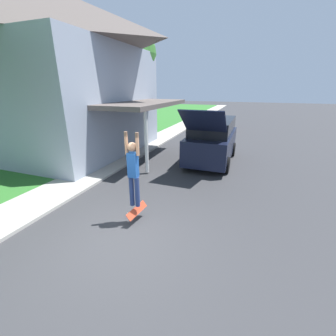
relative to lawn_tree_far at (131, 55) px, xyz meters
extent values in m
plane|color=#333335|center=(5.16, -10.38, -5.66)|extent=(120.00, 120.00, 0.00)
cube|color=#2D6B28|center=(-2.84, -4.38, -5.62)|extent=(10.00, 80.00, 0.08)
cube|color=#ADA89E|center=(1.56, -4.38, -5.61)|extent=(1.80, 80.00, 0.10)
cube|color=#99A3B2|center=(-2.91, -3.79, -2.75)|extent=(9.08, 8.44, 5.67)
pyramid|color=#5B514C|center=(-2.91, -3.79, 1.54)|extent=(9.88, 9.24, 2.91)
cube|color=#5B514C|center=(2.73, -3.79, -2.78)|extent=(2.60, 5.91, 0.20)
cylinder|color=silver|center=(3.83, -5.90, -4.23)|extent=(0.16, 0.16, 2.70)
cylinder|color=brown|center=(0.00, 0.00, -3.24)|extent=(0.36, 0.36, 4.69)
sphere|color=#38752D|center=(0.00, 0.00, 0.05)|extent=(3.41, 3.41, 3.41)
cube|color=black|center=(6.19, -3.13, -4.76)|extent=(1.99, 4.64, 1.19)
cube|color=black|center=(6.19, -3.01, -3.82)|extent=(1.83, 3.62, 0.69)
cylinder|color=black|center=(5.24, -1.69, -5.29)|extent=(0.24, 0.75, 0.75)
cylinder|color=black|center=(7.15, -1.69, -5.29)|extent=(0.24, 0.75, 0.75)
cylinder|color=black|center=(5.24, -4.57, -5.29)|extent=(0.24, 0.75, 0.75)
cylinder|color=black|center=(7.15, -4.57, -5.29)|extent=(0.24, 0.75, 0.75)
cube|color=black|center=(6.19, -5.50, -3.27)|extent=(1.75, 1.41, 1.00)
cube|color=maroon|center=(4.37, 6.54, -5.12)|extent=(1.81, 4.07, 0.74)
cube|color=black|center=(4.37, 6.44, -4.51)|extent=(1.59, 2.12, 0.50)
cylinder|color=black|center=(3.50, 7.77, -5.35)|extent=(0.20, 0.62, 0.62)
cylinder|color=black|center=(5.25, 7.77, -5.35)|extent=(0.20, 0.62, 0.62)
cylinder|color=black|center=(3.50, 5.32, -5.35)|extent=(0.20, 0.62, 0.62)
cylinder|color=black|center=(5.25, 5.32, -5.35)|extent=(0.20, 0.62, 0.62)
cylinder|color=navy|center=(5.12, -9.53, -4.68)|extent=(0.13, 0.13, 0.87)
cylinder|color=navy|center=(5.29, -9.53, -4.68)|extent=(0.13, 0.13, 0.87)
cube|color=#1E4C93|center=(5.20, -9.53, -3.92)|extent=(0.25, 0.20, 0.66)
sphere|color=#9E7051|center=(5.20, -9.53, -3.42)|extent=(0.24, 0.24, 0.24)
cylinder|color=#9E7051|center=(5.04, -9.53, -3.34)|extent=(0.09, 0.09, 0.59)
cylinder|color=#9E7051|center=(5.36, -9.53, -3.34)|extent=(0.09, 0.09, 0.59)
cube|color=#B73D23|center=(5.21, -9.48, -5.30)|extent=(0.28, 0.78, 0.29)
cylinder|color=silver|center=(5.15, -9.23, -5.23)|extent=(0.03, 0.06, 0.06)
cylinder|color=silver|center=(5.27, -9.23, -5.38)|extent=(0.03, 0.06, 0.06)
cylinder|color=silver|center=(5.06, -9.71, -5.29)|extent=(0.03, 0.06, 0.06)
cylinder|color=silver|center=(5.18, -9.71, -5.45)|extent=(0.03, 0.06, 0.06)
camera|label=1|loc=(8.02, -14.44, -1.98)|focal=24.00mm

